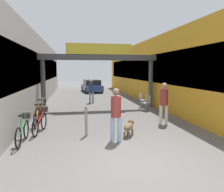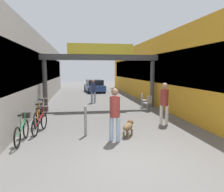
{
  "view_description": "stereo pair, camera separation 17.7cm",
  "coord_description": "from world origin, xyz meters",
  "px_view_note": "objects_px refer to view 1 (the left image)",
  "views": [
    {
      "loc": [
        -1.58,
        -5.36,
        2.38
      ],
      "look_at": [
        0.0,
        3.52,
        1.3
      ],
      "focal_mm": 35.0,
      "sensor_mm": 36.0,
      "label": 1
    },
    {
      "loc": [
        -1.4,
        -5.39,
        2.38
      ],
      "look_at": [
        0.0,
        3.52,
        1.3
      ],
      "focal_mm": 35.0,
      "sensor_mm": 36.0,
      "label": 2
    }
  ],
  "objects_px": {
    "pedestrian_with_dog": "(116,111)",
    "cafe_chair_aluminium_farther": "(142,99)",
    "bicycle_red_second": "(41,121)",
    "bollard_post_metal": "(86,121)",
    "parked_car_blue": "(92,86)",
    "dog_on_leash": "(129,126)",
    "bicycle_orange_third": "(38,115)",
    "cafe_chair_aluminium_nearer": "(147,102)",
    "bicycle_green_nearest": "(23,129)",
    "pedestrian_companion": "(164,100)",
    "pedestrian_carrying_crate": "(91,90)",
    "bicycle_silver_farthest": "(41,109)"
  },
  "relations": [
    {
      "from": "bicycle_orange_third",
      "to": "cafe_chair_aluminium_farther",
      "type": "xyz_separation_m",
      "value": [
        5.82,
        3.57,
        0.1
      ]
    },
    {
      "from": "bicycle_silver_farthest",
      "to": "cafe_chair_aluminium_farther",
      "type": "xyz_separation_m",
      "value": [
        5.88,
        2.12,
        0.1
      ]
    },
    {
      "from": "pedestrian_with_dog",
      "to": "parked_car_blue",
      "type": "height_order",
      "value": "pedestrian_with_dog"
    },
    {
      "from": "bicycle_orange_third",
      "to": "bicycle_silver_farthest",
      "type": "bearing_deg",
      "value": 92.53
    },
    {
      "from": "bicycle_red_second",
      "to": "bollard_post_metal",
      "type": "bearing_deg",
      "value": -25.8
    },
    {
      "from": "bicycle_red_second",
      "to": "bollard_post_metal",
      "type": "xyz_separation_m",
      "value": [
        1.69,
        -0.82,
        0.12
      ]
    },
    {
      "from": "bicycle_silver_farthest",
      "to": "cafe_chair_aluminium_farther",
      "type": "relative_size",
      "value": 1.89
    },
    {
      "from": "pedestrian_carrying_crate",
      "to": "bollard_post_metal",
      "type": "xyz_separation_m",
      "value": [
        -0.84,
        -7.92,
        -0.41
      ]
    },
    {
      "from": "bicycle_red_second",
      "to": "parked_car_blue",
      "type": "bearing_deg",
      "value": 77.88
    },
    {
      "from": "bicycle_green_nearest",
      "to": "bicycle_red_second",
      "type": "relative_size",
      "value": 1.01
    },
    {
      "from": "bicycle_red_second",
      "to": "bicycle_green_nearest",
      "type": "bearing_deg",
      "value": -108.53
    },
    {
      "from": "bicycle_red_second",
      "to": "dog_on_leash",
      "type": "bearing_deg",
      "value": -18.45
    },
    {
      "from": "cafe_chair_aluminium_nearer",
      "to": "parked_car_blue",
      "type": "xyz_separation_m",
      "value": [
        -2.23,
        11.55,
        0.1
      ]
    },
    {
      "from": "bicycle_green_nearest",
      "to": "cafe_chair_aluminium_nearer",
      "type": "height_order",
      "value": "bicycle_green_nearest"
    },
    {
      "from": "pedestrian_with_dog",
      "to": "bicycle_red_second",
      "type": "distance_m",
      "value": 3.13
    },
    {
      "from": "pedestrian_with_dog",
      "to": "cafe_chair_aluminium_nearer",
      "type": "bearing_deg",
      "value": 60.79
    },
    {
      "from": "pedestrian_with_dog",
      "to": "parked_car_blue",
      "type": "distance_m",
      "value": 16.6
    },
    {
      "from": "dog_on_leash",
      "to": "parked_car_blue",
      "type": "distance_m",
      "value": 16.09
    },
    {
      "from": "bicycle_orange_third",
      "to": "bicycle_silver_farthest",
      "type": "distance_m",
      "value": 1.45
    },
    {
      "from": "dog_on_leash",
      "to": "bollard_post_metal",
      "type": "bearing_deg",
      "value": 170.48
    },
    {
      "from": "pedestrian_carrying_crate",
      "to": "bicycle_red_second",
      "type": "distance_m",
      "value": 7.56
    },
    {
      "from": "bicycle_red_second",
      "to": "parked_car_blue",
      "type": "distance_m",
      "value": 15.35
    },
    {
      "from": "bicycle_green_nearest",
      "to": "bicycle_red_second",
      "type": "bearing_deg",
      "value": 71.47
    },
    {
      "from": "pedestrian_with_dog",
      "to": "bollard_post_metal",
      "type": "xyz_separation_m",
      "value": [
        -0.94,
        0.76,
        -0.47
      ]
    },
    {
      "from": "cafe_chair_aluminium_farther",
      "to": "bollard_post_metal",
      "type": "bearing_deg",
      "value": -125.2
    },
    {
      "from": "dog_on_leash",
      "to": "cafe_chair_aluminium_nearer",
      "type": "relative_size",
      "value": 0.88
    },
    {
      "from": "pedestrian_companion",
      "to": "bicycle_orange_third",
      "type": "relative_size",
      "value": 1.08
    },
    {
      "from": "cafe_chair_aluminium_farther",
      "to": "pedestrian_companion",
      "type": "bearing_deg",
      "value": -95.39
    },
    {
      "from": "pedestrian_with_dog",
      "to": "cafe_chair_aluminium_farther",
      "type": "xyz_separation_m",
      "value": [
        2.91,
        6.22,
        -0.49
      ]
    },
    {
      "from": "pedestrian_carrying_crate",
      "to": "bicycle_green_nearest",
      "type": "xyz_separation_m",
      "value": [
        -2.92,
        -8.26,
        -0.54
      ]
    },
    {
      "from": "bicycle_silver_farthest",
      "to": "cafe_chair_aluminium_nearer",
      "type": "height_order",
      "value": "bicycle_silver_farthest"
    },
    {
      "from": "bicycle_red_second",
      "to": "parked_car_blue",
      "type": "relative_size",
      "value": 0.4
    },
    {
      "from": "bicycle_orange_third",
      "to": "bollard_post_metal",
      "type": "distance_m",
      "value": 2.73
    },
    {
      "from": "bicycle_red_second",
      "to": "pedestrian_carrying_crate",
      "type": "bearing_deg",
      "value": 70.37
    },
    {
      "from": "pedestrian_companion",
      "to": "bollard_post_metal",
      "type": "height_order",
      "value": "pedestrian_companion"
    },
    {
      "from": "cafe_chair_aluminium_nearer",
      "to": "bicycle_orange_third",
      "type": "bearing_deg",
      "value": -157.46
    },
    {
      "from": "cafe_chair_aluminium_farther",
      "to": "bicycle_silver_farthest",
      "type": "bearing_deg",
      "value": -160.15
    },
    {
      "from": "bicycle_silver_farthest",
      "to": "cafe_chair_aluminium_nearer",
      "type": "relative_size",
      "value": 1.89
    },
    {
      "from": "bicycle_red_second",
      "to": "parked_car_blue",
      "type": "height_order",
      "value": "parked_car_blue"
    },
    {
      "from": "pedestrian_companion",
      "to": "parked_car_blue",
      "type": "bearing_deg",
      "value": 97.44
    },
    {
      "from": "parked_car_blue",
      "to": "pedestrian_companion",
      "type": "bearing_deg",
      "value": -82.56
    },
    {
      "from": "bicycle_green_nearest",
      "to": "bicycle_orange_third",
      "type": "xyz_separation_m",
      "value": [
        0.12,
        2.24,
        0.0
      ]
    },
    {
      "from": "pedestrian_companion",
      "to": "pedestrian_carrying_crate",
      "type": "xyz_separation_m",
      "value": [
        -2.61,
        6.79,
        -0.08
      ]
    },
    {
      "from": "pedestrian_with_dog",
      "to": "bicycle_orange_third",
      "type": "relative_size",
      "value": 1.06
    },
    {
      "from": "dog_on_leash",
      "to": "bicycle_orange_third",
      "type": "height_order",
      "value": "bicycle_orange_third"
    },
    {
      "from": "pedestrian_with_dog",
      "to": "cafe_chair_aluminium_nearer",
      "type": "distance_m",
      "value": 5.79
    },
    {
      "from": "pedestrian_carrying_crate",
      "to": "cafe_chair_aluminium_nearer",
      "type": "xyz_separation_m",
      "value": [
        2.92,
        -3.65,
        -0.43
      ]
    },
    {
      "from": "bicycle_green_nearest",
      "to": "bicycle_red_second",
      "type": "xyz_separation_m",
      "value": [
        0.39,
        1.16,
        0.0
      ]
    },
    {
      "from": "cafe_chair_aluminium_farther",
      "to": "parked_car_blue",
      "type": "height_order",
      "value": "parked_car_blue"
    },
    {
      "from": "bicycle_orange_third",
      "to": "bicycle_silver_farthest",
      "type": "relative_size",
      "value": 1.01
    }
  ]
}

